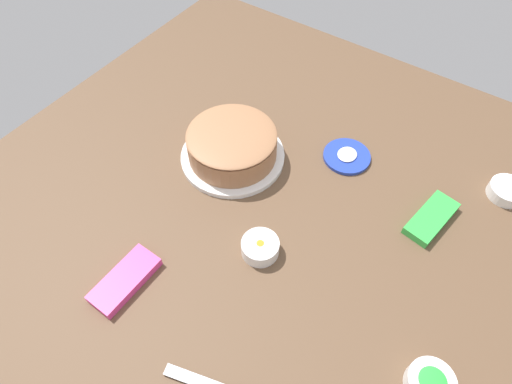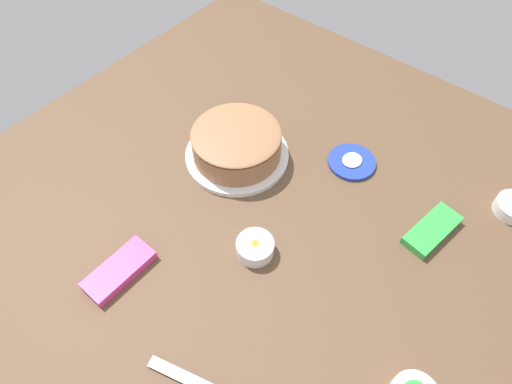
% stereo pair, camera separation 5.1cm
% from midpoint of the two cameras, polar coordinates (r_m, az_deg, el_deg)
% --- Properties ---
extents(ground_plane, '(1.54, 1.54, 0.00)m').
position_cam_midpoint_polar(ground_plane, '(1.04, 2.89, -4.64)').
color(ground_plane, brown).
extents(frosted_cake, '(0.27, 0.27, 0.10)m').
position_cam_midpoint_polar(frosted_cake, '(1.14, -1.25, 6.11)').
color(frosted_cake, white).
rests_on(frosted_cake, ground_plane).
extents(frosting_tub_lid, '(0.13, 0.13, 0.02)m').
position_cam_midpoint_polar(frosting_tub_lid, '(1.19, 13.52, 3.80)').
color(frosting_tub_lid, '#233DAD').
rests_on(frosting_tub_lid, ground_plane).
extents(sprinkle_bowl_orange, '(0.09, 0.09, 0.04)m').
position_cam_midpoint_polar(sprinkle_bowl_orange, '(0.99, 1.36, -7.20)').
color(sprinkle_bowl_orange, white).
rests_on(sprinkle_bowl_orange, ground_plane).
extents(candy_box_lower, '(0.16, 0.09, 0.02)m').
position_cam_midpoint_polar(candy_box_lower, '(1.11, 23.11, -4.61)').
color(candy_box_lower, green).
rests_on(candy_box_lower, ground_plane).
extents(candy_box_upper, '(0.16, 0.07, 0.02)m').
position_cam_midpoint_polar(candy_box_upper, '(1.01, -15.94, -9.79)').
color(candy_box_upper, '#E53D8E').
rests_on(candy_box_upper, ground_plane).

